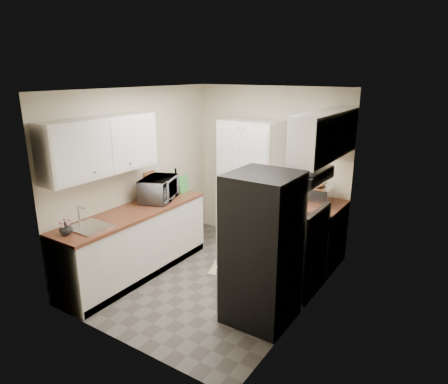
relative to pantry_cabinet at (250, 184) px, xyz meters
The scene contains 16 objects.
ground 1.66m from the pantry_cabinet, 81.35° to the right, with size 3.20×3.20×0.00m, color #56514C.
room_shell 1.48m from the pantry_cabinet, 82.18° to the right, with size 2.64×3.24×2.52m.
pantry_cabinet is the anchor object (origin of this frame).
base_cabinet_left 2.00m from the pantry_cabinet, 114.36° to the right, with size 0.60×2.30×0.88m, color silver.
countertop_left 1.92m from the pantry_cabinet, 114.36° to the right, with size 0.63×2.33×0.04m, color brown.
base_cabinet_right 1.32m from the pantry_cabinet, ahead, with size 0.60×0.80×0.88m, color silver.
countertop_right 1.20m from the pantry_cabinet, ahead, with size 0.63×0.83×0.04m, color brown.
electric_range 1.58m from the pantry_cabinet, 38.22° to the right, with size 0.71×0.78×1.13m.
refrigerator 2.07m from the pantry_cabinet, 56.54° to the right, with size 0.70×0.72×1.70m, color #B7B7BC.
microwave 1.46m from the pantry_cabinet, 124.14° to the right, with size 0.60×0.41×0.33m, color #AEADB2.
wine_bottle 1.16m from the pantry_cabinet, 139.09° to the right, with size 0.09×0.09×0.34m, color black.
flower_vase 2.87m from the pantry_cabinet, 106.97° to the right, with size 0.15×0.15×0.15m, color silver.
cutting_board 1.05m from the pantry_cabinet, 136.40° to the right, with size 0.02×0.21×0.27m, color green.
toaster_oven 1.17m from the pantry_cabinet, ahead, with size 0.34×0.43×0.25m, color #BCBDC1.
fruit_basket 1.17m from the pantry_cabinet, ahead, with size 0.23×0.23×0.10m, color orange, non-canonical shape.
kitchen_mat 1.30m from the pantry_cabinet, 79.16° to the right, with size 0.47×0.75×0.01m, color beige.
Camera 1 is at (2.77, -3.97, 2.71)m, focal length 32.00 mm.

